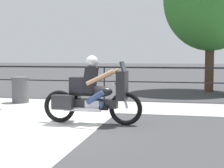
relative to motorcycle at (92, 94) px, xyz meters
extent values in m
plane|color=#38383A|center=(-0.75, -0.67, -0.70)|extent=(120.00, 120.00, 0.00)
cube|color=#A8A59E|center=(-0.75, 2.73, -0.70)|extent=(44.00, 2.40, 0.01)
cube|color=silver|center=(-1.45, -0.87, -0.70)|extent=(3.42, 6.00, 0.01)
cube|color=black|center=(-0.75, 4.44, 0.47)|extent=(36.00, 0.04, 0.06)
cube|color=black|center=(-0.75, 4.44, -0.04)|extent=(36.00, 0.03, 0.04)
cylinder|color=black|center=(-0.75, 4.44, -0.10)|extent=(0.05, 0.05, 1.20)
torus|color=black|center=(0.80, 0.00, -0.31)|extent=(0.77, 0.11, 0.77)
torus|color=black|center=(-0.80, 0.00, -0.31)|extent=(0.77, 0.11, 0.77)
cube|color=#232326|center=(0.00, 0.00, -0.21)|extent=(1.22, 0.22, 0.20)
cube|color=silver|center=(0.03, 0.00, -0.26)|extent=(0.34, 0.26, 0.26)
ellipsoid|color=#232326|center=(0.19, 0.00, 0.07)|extent=(0.60, 0.30, 0.26)
cube|color=black|center=(-0.16, 0.00, 0.01)|extent=(0.70, 0.28, 0.08)
cube|color=#232326|center=(0.72, 0.00, 0.22)|extent=(0.20, 0.53, 0.66)
cube|color=#1E232B|center=(0.74, 0.00, 0.65)|extent=(0.10, 0.45, 0.24)
cylinder|color=silver|center=(0.58, 0.00, 0.27)|extent=(0.04, 0.70, 0.04)
cylinder|color=silver|center=(-0.19, -0.16, -0.34)|extent=(0.88, 0.09, 0.09)
cube|color=#232326|center=(-0.62, -0.24, -0.17)|extent=(0.48, 0.28, 0.32)
cube|color=#232326|center=(-0.62, 0.24, -0.17)|extent=(0.48, 0.28, 0.32)
cylinder|color=silver|center=(0.77, 0.00, -0.05)|extent=(0.18, 0.06, 0.53)
cube|color=black|center=(-0.03, 0.00, 0.34)|extent=(0.32, 0.36, 0.62)
sphere|color=tan|center=(0.01, 0.00, 0.74)|extent=(0.23, 0.23, 0.23)
sphere|color=#B7B7BC|center=(0.01, 0.00, 0.76)|extent=(0.29, 0.29, 0.29)
cylinder|color=#33477A|center=(0.12, -0.15, -0.05)|extent=(0.44, 0.13, 0.34)
cylinder|color=#33477A|center=(0.27, -0.15, -0.22)|extent=(0.11, 0.11, 0.15)
cube|color=black|center=(0.32, -0.15, -0.29)|extent=(0.20, 0.10, 0.09)
cylinder|color=#33477A|center=(0.12, 0.15, -0.05)|extent=(0.44, 0.13, 0.34)
cylinder|color=#33477A|center=(0.27, 0.15, -0.22)|extent=(0.11, 0.11, 0.15)
cube|color=black|center=(0.32, 0.15, -0.29)|extent=(0.20, 0.10, 0.09)
cylinder|color=tan|center=(0.27, -0.30, 0.41)|extent=(0.65, 0.09, 0.37)
cylinder|color=tan|center=(0.27, 0.30, 0.41)|extent=(0.65, 0.09, 0.37)
cube|color=black|center=(-0.33, 0.00, 0.22)|extent=(0.36, 0.29, 0.36)
cylinder|color=#515156|center=(-3.30, 2.93, -0.29)|extent=(0.56, 0.56, 0.82)
cylinder|color=#515156|center=(-3.30, 2.93, 0.15)|extent=(0.58, 0.58, 0.06)
cylinder|color=#473323|center=(3.17, 7.96, 0.48)|extent=(0.39, 0.39, 2.36)
camera|label=1|loc=(2.11, -7.67, 0.91)|focal=55.00mm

